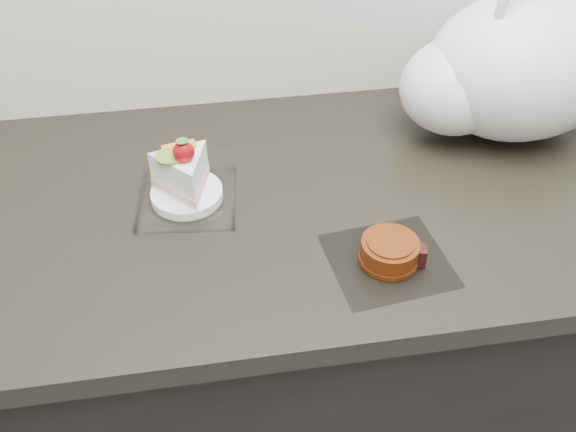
# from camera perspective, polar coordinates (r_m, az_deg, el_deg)

# --- Properties ---
(counter) EXTENTS (2.04, 0.64, 0.90)m
(counter) POSITION_cam_1_polar(r_m,az_deg,el_deg) (1.42, 3.19, -11.85)
(counter) COLOR black
(counter) RESTS_ON ground
(cake_tray) EXTENTS (0.18, 0.18, 0.13)m
(cake_tray) POSITION_cam_1_polar(r_m,az_deg,el_deg) (1.06, -9.10, 2.83)
(cake_tray) COLOR white
(cake_tray) RESTS_ON counter
(mooncake_wrap) EXTENTS (0.19, 0.18, 0.04)m
(mooncake_wrap) POSITION_cam_1_polar(r_m,az_deg,el_deg) (0.96, 9.08, -3.28)
(mooncake_wrap) COLOR white
(mooncake_wrap) RESTS_ON counter
(plastic_bag) EXTENTS (0.44, 0.34, 0.32)m
(plastic_bag) POSITION_cam_1_polar(r_m,az_deg,el_deg) (1.23, 19.08, 12.20)
(plastic_bag) COLOR white
(plastic_bag) RESTS_ON counter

